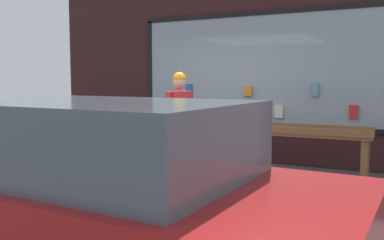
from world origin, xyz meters
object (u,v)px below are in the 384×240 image
Objects in this scene: display_table_right at (283,136)px; person_browsing at (180,116)px; display_table_left at (129,126)px; parked_car at (102,187)px; small_dog at (147,160)px.

person_browsing reaches higher than display_table_right.
parked_car is (2.54, -3.90, 0.03)m from display_table_left.
parked_car is at bearing -153.82° from person_browsing.
display_table_left is 4.92× the size of small_dog.
person_browsing is (-1.54, -0.52, 0.29)m from display_table_right.
display_table_right is at bearing -0.02° from display_table_left.
parked_car reaches higher than small_dog.
parked_car is (-0.37, -3.90, 0.03)m from display_table_right.
person_browsing reaches higher than parked_car.
parked_car reaches higher than display_table_right.
person_browsing is 0.89m from small_dog.
display_table_left is at bearing 76.23° from person_browsing.
person_browsing is 3.58m from parked_car.
person_browsing is (1.37, -0.52, 0.28)m from display_table_left.
display_table_right is (2.91, -0.00, -0.00)m from display_table_left.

